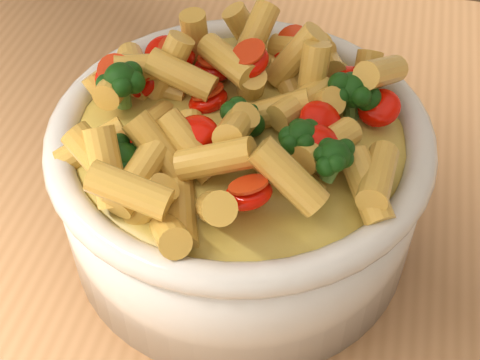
# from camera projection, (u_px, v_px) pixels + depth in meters

# --- Properties ---
(table) EXTENTS (1.20, 0.80, 0.90)m
(table) POSITION_uv_depth(u_px,v_px,m) (139.00, 274.00, 0.64)
(table) COLOR #A77347
(table) RESTS_ON ground
(serving_bowl) EXTENTS (0.28, 0.28, 0.12)m
(serving_bowl) POSITION_uv_depth(u_px,v_px,m) (240.00, 179.00, 0.51)
(serving_bowl) COLOR silver
(serving_bowl) RESTS_ON table
(pasta_salad) EXTENTS (0.22, 0.22, 0.05)m
(pasta_salad) POSITION_uv_depth(u_px,v_px,m) (240.00, 104.00, 0.45)
(pasta_salad) COLOR gold
(pasta_salad) RESTS_ON serving_bowl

